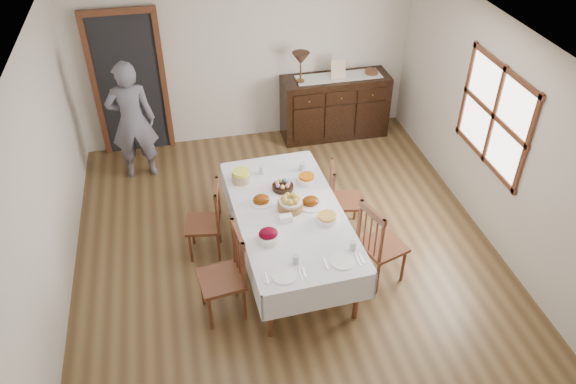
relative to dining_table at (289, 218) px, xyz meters
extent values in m
plane|color=brown|center=(0.02, 0.04, -0.69)|extent=(6.00, 6.00, 0.00)
cube|color=silver|center=(0.02, 0.04, 1.91)|extent=(5.00, 6.00, 0.02)
cube|color=beige|center=(0.02, 3.04, 0.61)|extent=(5.00, 0.02, 2.60)
cube|color=beige|center=(-2.48, 0.04, 0.61)|extent=(0.02, 6.00, 2.60)
cube|color=beige|center=(2.52, 0.04, 0.61)|extent=(0.02, 6.00, 2.60)
cube|color=white|center=(2.51, 0.34, 0.81)|extent=(0.02, 1.30, 1.10)
cube|color=#5B2F1C|center=(2.49, 0.34, 0.81)|extent=(0.03, 1.46, 1.26)
cube|color=black|center=(-1.68, 3.00, 0.36)|extent=(0.90, 0.06, 2.10)
cube|color=#5B2F1C|center=(-1.68, 2.98, 0.36)|extent=(1.04, 0.08, 2.18)
cube|color=white|center=(0.00, 0.00, 0.07)|extent=(1.23, 2.30, 0.04)
cylinder|color=#5B2F1C|center=(-0.41, -0.99, -0.33)|extent=(0.06, 0.06, 0.73)
cylinder|color=#5B2F1C|center=(0.50, -0.95, -0.33)|extent=(0.06, 0.06, 0.73)
cylinder|color=#5B2F1C|center=(-0.50, 0.95, -0.33)|extent=(0.06, 0.06, 0.73)
cylinder|color=#5B2F1C|center=(0.41, 0.99, -0.33)|extent=(0.06, 0.06, 0.73)
cube|color=white|center=(-0.57, -0.03, -0.08)|extent=(0.12, 2.29, 0.35)
cube|color=white|center=(0.57, 0.03, -0.08)|extent=(0.12, 2.29, 0.35)
cube|color=white|center=(0.05, -1.13, -0.08)|extent=(1.16, 0.07, 0.35)
cube|color=white|center=(-0.05, 1.13, -0.08)|extent=(1.16, 0.07, 0.35)
cube|color=#5B2F1C|center=(-0.84, -0.57, -0.21)|extent=(0.50, 0.50, 0.04)
cylinder|color=#5B2F1C|center=(-1.05, -0.41, -0.46)|extent=(0.04, 0.04, 0.46)
cylinder|color=#5B2F1C|center=(-1.00, -0.77, -0.46)|extent=(0.04, 0.04, 0.46)
cylinder|color=#5B2F1C|center=(-0.68, -0.36, -0.46)|extent=(0.04, 0.04, 0.46)
cylinder|color=#5B2F1C|center=(-0.64, -0.72, -0.46)|extent=(0.04, 0.04, 0.46)
cylinder|color=#5B2F1C|center=(-0.66, -0.35, 0.09)|extent=(0.04, 0.04, 0.60)
cylinder|color=#5B2F1C|center=(-0.62, -0.73, 0.09)|extent=(0.04, 0.04, 0.60)
cube|color=#5B2F1C|center=(-0.64, -0.54, 0.35)|extent=(0.10, 0.43, 0.09)
cylinder|color=#5B2F1C|center=(-0.65, -0.44, 0.07)|extent=(0.02, 0.02, 0.49)
cylinder|color=#5B2F1C|center=(-0.64, -0.54, 0.07)|extent=(0.02, 0.02, 0.49)
cylinder|color=#5B2F1C|center=(-0.63, -0.64, 0.07)|extent=(0.02, 0.02, 0.49)
cube|color=#5B2F1C|center=(-0.93, 0.42, -0.26)|extent=(0.46, 0.46, 0.04)
cylinder|color=#5B2F1C|center=(-1.07, 0.61, -0.49)|extent=(0.03, 0.03, 0.41)
cylinder|color=#5B2F1C|center=(-1.12, 0.28, -0.49)|extent=(0.03, 0.03, 0.41)
cylinder|color=#5B2F1C|center=(-0.75, 0.56, -0.49)|extent=(0.03, 0.03, 0.41)
cylinder|color=#5B2F1C|center=(-0.80, 0.23, -0.49)|extent=(0.03, 0.03, 0.41)
cylinder|color=#5B2F1C|center=(-0.73, 0.56, 0.01)|extent=(0.04, 0.04, 0.54)
cylinder|color=#5B2F1C|center=(-0.78, 0.22, 0.01)|extent=(0.04, 0.04, 0.54)
cube|color=#5B2F1C|center=(-0.75, 0.39, 0.24)|extent=(0.10, 0.39, 0.08)
cylinder|color=#5B2F1C|center=(-0.74, 0.48, -0.01)|extent=(0.02, 0.02, 0.44)
cylinder|color=#5B2F1C|center=(-0.75, 0.39, -0.01)|extent=(0.02, 0.02, 0.44)
cylinder|color=#5B2F1C|center=(-0.77, 0.31, -0.01)|extent=(0.02, 0.02, 0.44)
cube|color=#5B2F1C|center=(0.96, -0.43, -0.22)|extent=(0.56, 0.56, 0.04)
cylinder|color=#5B2F1C|center=(1.19, -0.55, -0.47)|extent=(0.04, 0.04, 0.45)
cylinder|color=#5B2F1C|center=(1.08, -0.21, -0.47)|extent=(0.04, 0.04, 0.45)
cylinder|color=#5B2F1C|center=(0.85, -0.66, -0.47)|extent=(0.04, 0.04, 0.45)
cylinder|color=#5B2F1C|center=(0.74, -0.32, -0.47)|extent=(0.04, 0.04, 0.45)
cylinder|color=#5B2F1C|center=(0.83, -0.67, 0.07)|extent=(0.04, 0.04, 0.59)
cylinder|color=#5B2F1C|center=(0.72, -0.31, 0.07)|extent=(0.04, 0.04, 0.59)
cube|color=#5B2F1C|center=(0.77, -0.49, 0.33)|extent=(0.17, 0.41, 0.08)
cylinder|color=#5B2F1C|center=(0.80, -0.58, 0.05)|extent=(0.02, 0.02, 0.48)
cylinder|color=#5B2F1C|center=(0.77, -0.49, 0.05)|extent=(0.02, 0.02, 0.48)
cylinder|color=#5B2F1C|center=(0.74, -0.40, 0.05)|extent=(0.02, 0.02, 0.48)
cube|color=#5B2F1C|center=(0.82, 0.50, -0.27)|extent=(0.46, 0.46, 0.04)
cylinder|color=#5B2F1C|center=(0.95, 0.32, -0.49)|extent=(0.03, 0.03, 0.40)
cylinder|color=#5B2F1C|center=(1.01, 0.63, -0.49)|extent=(0.03, 0.03, 0.40)
cylinder|color=#5B2F1C|center=(0.64, 0.38, -0.49)|extent=(0.03, 0.03, 0.40)
cylinder|color=#5B2F1C|center=(0.70, 0.69, -0.49)|extent=(0.03, 0.03, 0.40)
cylinder|color=#5B2F1C|center=(0.62, 0.37, -0.01)|extent=(0.04, 0.04, 0.52)
cylinder|color=#5B2F1C|center=(0.68, 0.70, -0.01)|extent=(0.04, 0.04, 0.52)
cube|color=#5B2F1C|center=(0.65, 0.53, 0.21)|extent=(0.11, 0.37, 0.07)
cylinder|color=#5B2F1C|center=(0.63, 0.45, -0.03)|extent=(0.02, 0.02, 0.43)
cylinder|color=#5B2F1C|center=(0.65, 0.53, -0.03)|extent=(0.02, 0.02, 0.43)
cylinder|color=#5B2F1C|center=(0.67, 0.62, -0.03)|extent=(0.02, 0.02, 0.43)
cube|color=black|center=(1.34, 2.76, -0.20)|extent=(1.64, 0.55, 0.98)
cube|color=black|center=(0.85, 2.48, 0.09)|extent=(0.46, 0.02, 0.20)
sphere|color=brown|center=(0.85, 2.46, 0.09)|extent=(0.03, 0.03, 0.03)
cube|color=black|center=(1.34, 2.48, 0.09)|extent=(0.46, 0.02, 0.20)
sphere|color=brown|center=(1.34, 2.46, 0.09)|extent=(0.03, 0.03, 0.03)
cube|color=black|center=(1.83, 2.48, 0.09)|extent=(0.46, 0.02, 0.20)
sphere|color=brown|center=(1.83, 2.46, 0.09)|extent=(0.03, 0.03, 0.03)
imported|color=slate|center=(-1.68, 2.28, 0.23)|extent=(0.59, 0.38, 1.85)
cylinder|color=brown|center=(0.02, 0.04, 0.14)|extent=(0.28, 0.28, 0.10)
cylinder|color=white|center=(0.02, 0.04, 0.20)|extent=(0.25, 0.25, 0.02)
sphere|color=gold|center=(0.09, 0.04, 0.23)|extent=(0.08, 0.08, 0.08)
sphere|color=gold|center=(0.07, 0.10, 0.23)|extent=(0.08, 0.08, 0.08)
sphere|color=gold|center=(0.01, 0.11, 0.23)|extent=(0.08, 0.08, 0.08)
sphere|color=gold|center=(-0.04, 0.07, 0.23)|extent=(0.08, 0.08, 0.08)
sphere|color=gold|center=(-0.04, 0.01, 0.23)|extent=(0.08, 0.08, 0.08)
sphere|color=gold|center=(0.01, -0.03, 0.23)|extent=(0.08, 0.08, 0.08)
sphere|color=gold|center=(0.07, -0.01, 0.23)|extent=(0.08, 0.08, 0.08)
cylinder|color=black|center=(0.02, 0.43, 0.12)|extent=(0.25, 0.25, 0.05)
ellipsoid|color=pink|center=(0.09, 0.43, 0.16)|extent=(0.05, 0.05, 0.06)
ellipsoid|color=#65A1DA|center=(0.06, 0.49, 0.16)|extent=(0.05, 0.05, 0.06)
ellipsoid|color=#AEF273|center=(0.00, 0.50, 0.16)|extent=(0.05, 0.05, 0.06)
ellipsoid|color=#EC8D57|center=(-0.04, 0.46, 0.16)|extent=(0.05, 0.05, 0.06)
ellipsoid|color=#C089DE|center=(-0.04, 0.41, 0.16)|extent=(0.05, 0.05, 0.06)
ellipsoid|color=#FAD176|center=(0.00, 0.37, 0.16)|extent=(0.05, 0.05, 0.06)
ellipsoid|color=pink|center=(0.06, 0.38, 0.16)|extent=(0.05, 0.05, 0.06)
cylinder|color=white|center=(-0.27, 0.23, 0.10)|extent=(0.27, 0.27, 0.02)
ellipsoid|color=#672C05|center=(-0.27, 0.23, 0.13)|extent=(0.19, 0.16, 0.11)
cylinder|color=white|center=(0.26, 0.08, 0.10)|extent=(0.33, 0.33, 0.02)
ellipsoid|color=#672C05|center=(0.26, 0.08, 0.13)|extent=(0.19, 0.16, 0.11)
cylinder|color=white|center=(-0.31, -0.41, 0.13)|extent=(0.24, 0.24, 0.07)
ellipsoid|color=#5E0015|center=(-0.31, -0.41, 0.19)|extent=(0.20, 0.17, 0.11)
cylinder|color=white|center=(0.32, 0.50, 0.12)|extent=(0.23, 0.23, 0.06)
cylinder|color=#D36109|center=(0.32, 0.50, 0.17)|extent=(0.18, 0.18, 0.03)
cylinder|color=tan|center=(-0.43, 0.69, 0.14)|extent=(0.22, 0.22, 0.10)
cylinder|color=#ECEF42|center=(-0.43, 0.69, 0.22)|extent=(0.20, 0.20, 0.04)
cylinder|color=white|center=(0.36, -0.24, 0.12)|extent=(0.22, 0.22, 0.06)
cylinder|color=gold|center=(0.36, -0.24, 0.16)|extent=(0.20, 0.20, 0.02)
cube|color=white|center=(-0.07, -0.14, 0.13)|extent=(0.14, 0.10, 0.07)
cylinder|color=white|center=(-0.26, -0.95, 0.10)|extent=(0.25, 0.25, 0.01)
cube|color=white|center=(-0.43, -0.95, 0.10)|extent=(0.09, 0.12, 0.01)
cube|color=silver|center=(-0.43, -0.95, 0.10)|extent=(0.02, 0.16, 0.01)
cube|color=silver|center=(-0.10, -0.95, 0.10)|extent=(0.02, 0.18, 0.01)
cube|color=silver|center=(-0.06, -0.95, 0.10)|extent=(0.02, 0.14, 0.01)
cylinder|color=silver|center=(-0.11, -0.80, 0.14)|extent=(0.07, 0.07, 0.10)
cylinder|color=white|center=(0.34, -0.88, 0.10)|extent=(0.25, 0.25, 0.01)
cube|color=white|center=(0.17, -0.88, 0.10)|extent=(0.09, 0.12, 0.01)
cube|color=silver|center=(0.17, -0.88, 0.10)|extent=(0.02, 0.16, 0.01)
cube|color=silver|center=(0.50, -0.88, 0.10)|extent=(0.02, 0.18, 0.01)
cube|color=silver|center=(0.54, -0.88, 0.10)|extent=(0.02, 0.14, 0.01)
cylinder|color=silver|center=(0.49, -0.73, 0.14)|extent=(0.07, 0.07, 0.10)
cylinder|color=silver|center=(-0.16, 0.79, 0.14)|extent=(0.07, 0.07, 0.10)
cylinder|color=silver|center=(0.33, 0.76, 0.14)|extent=(0.07, 0.07, 0.10)
cube|color=white|center=(1.38, 2.77, 0.29)|extent=(1.30, 0.35, 0.01)
cylinder|color=brown|center=(0.78, 2.72, 0.30)|extent=(0.12, 0.12, 0.03)
cylinder|color=brown|center=(0.78, 2.72, 0.44)|extent=(0.02, 0.02, 0.25)
cone|color=#3E271B|center=(0.78, 2.72, 0.66)|extent=(0.26, 0.26, 0.18)
cube|color=beige|center=(1.36, 2.73, 0.43)|extent=(0.22, 0.08, 0.28)
cylinder|color=#5B2F1C|center=(1.90, 2.77, 0.32)|extent=(0.20, 0.20, 0.06)
camera|label=1|loc=(-1.05, -4.70, 3.97)|focal=35.00mm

